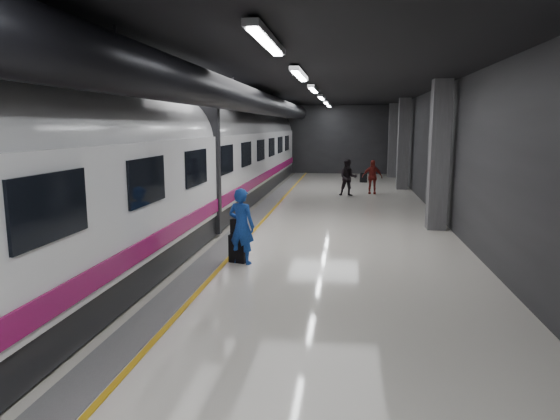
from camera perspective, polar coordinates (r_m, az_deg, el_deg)
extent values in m
plane|color=beige|center=(14.09, 0.08, -3.29)|extent=(40.00, 40.00, 0.00)
cube|color=black|center=(13.80, 0.09, 15.25)|extent=(10.00, 40.00, 0.02)
cube|color=#28282B|center=(33.67, 4.67, 8.03)|extent=(10.00, 0.02, 4.50)
cube|color=#28282B|center=(15.25, -18.97, 5.73)|extent=(0.02, 40.00, 4.50)
cube|color=#28282B|center=(14.00, 20.91, 5.32)|extent=(0.02, 40.00, 4.50)
cube|color=slate|center=(14.32, -5.28, -3.09)|extent=(0.65, 39.80, 0.01)
cube|color=gold|center=(14.24, -3.71, -3.14)|extent=(0.10, 39.80, 0.01)
cylinder|color=black|center=(13.99, -5.33, 12.87)|extent=(0.80, 38.00, 0.80)
cube|color=silver|center=(7.81, -1.50, 18.88)|extent=(0.22, 2.60, 0.10)
cube|color=silver|center=(12.73, 2.24, 15.26)|extent=(0.22, 2.60, 0.10)
cube|color=silver|center=(17.70, 3.85, 13.65)|extent=(0.22, 2.60, 0.10)
cube|color=silver|center=(22.68, 4.74, 12.74)|extent=(0.22, 2.60, 0.10)
cube|color=silver|center=(27.67, 5.31, 12.15)|extent=(0.22, 2.60, 0.10)
cube|color=silver|center=(31.66, 5.63, 11.82)|extent=(0.22, 2.60, 0.10)
cube|color=#515154|center=(15.87, 17.70, 5.92)|extent=(0.55, 0.55, 4.50)
cube|color=#515154|center=(25.77, 13.91, 7.33)|extent=(0.55, 0.55, 4.50)
cube|color=#515154|center=(31.74, 12.78, 7.74)|extent=(0.55, 0.55, 4.50)
cube|color=black|center=(14.79, -12.50, -1.51)|extent=(2.80, 38.00, 0.60)
cube|color=white|center=(14.59, -12.70, 3.89)|extent=(2.90, 38.00, 2.20)
cylinder|color=white|center=(14.53, -12.83, 7.62)|extent=(2.80, 38.00, 2.80)
cube|color=#8E0C50|center=(14.25, -7.03, 0.68)|extent=(0.04, 38.00, 0.35)
cube|color=black|center=(14.57, -12.73, 4.87)|extent=(3.05, 0.25, 3.80)
cube|color=black|center=(6.74, -24.73, 0.28)|extent=(0.05, 1.60, 0.85)
cube|color=black|center=(9.39, -14.94, 3.22)|extent=(0.05, 1.60, 0.85)
cube|color=black|center=(12.20, -9.53, 4.81)|extent=(0.05, 1.60, 0.85)
cube|color=black|center=(15.08, -6.15, 5.77)|extent=(0.05, 1.60, 0.85)
cube|color=black|center=(18.00, -3.86, 6.41)|extent=(0.05, 1.60, 0.85)
cube|color=black|center=(20.95, -2.20, 6.87)|extent=(0.05, 1.60, 0.85)
cube|color=black|center=(23.90, -0.96, 7.21)|extent=(0.05, 1.60, 0.85)
cube|color=black|center=(26.87, 0.02, 7.47)|extent=(0.05, 1.60, 0.85)
cube|color=black|center=(29.84, 0.80, 7.68)|extent=(0.05, 1.60, 0.85)
imported|color=blue|center=(11.44, -4.42, -1.85)|extent=(0.74, 0.59, 1.75)
cube|color=black|center=(11.67, -4.77, -4.39)|extent=(0.45, 0.35, 0.65)
cube|color=black|center=(11.54, -4.96, -1.96)|extent=(0.30, 0.21, 0.37)
imported|color=black|center=(22.82, 7.78, 3.69)|extent=(0.86, 0.69, 1.67)
imported|color=maroon|center=(23.71, 10.49, 3.74)|extent=(0.93, 0.40, 1.58)
cube|color=black|center=(28.56, 9.51, 3.70)|extent=(0.41, 0.30, 0.55)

